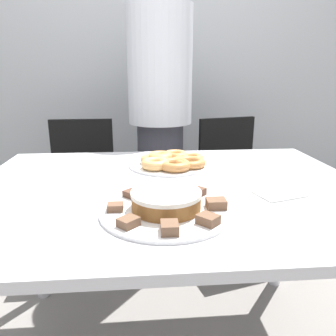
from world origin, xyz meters
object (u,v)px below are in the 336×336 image
Objects in this scene: frosted_cake at (166,200)px; person_standing at (160,114)px; plate_cake at (166,211)px; napkin at (278,193)px; office_chair_left at (82,196)px; plate_donuts at (169,164)px; office_chair_right at (235,191)px.

person_standing is at bearing 87.35° from frosted_cake.
napkin is at bearing 16.75° from plate_cake.
office_chair_left reaches higher than plate_donuts.
frosted_cake reaches higher than napkin.
office_chair_right is 1.30m from frosted_cake.
office_chair_right is at bearing 51.91° from plate_donuts.
office_chair_left is at bearing 165.05° from office_chair_right.
office_chair_right is 2.54× the size of plate_donuts.
frosted_cake is (-0.05, -1.18, -0.10)m from person_standing.
person_standing is at bearing 89.71° from plate_donuts.
frosted_cake is 1.15× the size of napkin.
office_chair_right is at bearing -1.11° from office_chair_left.
frosted_cake is (-0.54, -1.11, 0.40)m from office_chair_right.
office_chair_right is 1.08m from napkin.
person_standing reaches higher than plate_donuts.
plate_cake is at bearing -95.99° from plate_donuts.
office_chair_left is 2.54× the size of plate_donuts.
person_standing is 1.19m from frosted_cake.
napkin is at bearing -49.05° from plate_donuts.
napkin is at bearing 16.75° from frosted_cake.
napkin is (0.38, 0.11, -0.03)m from frosted_cake.
plate_cake and plate_donuts have the same top height.
office_chair_right is at bearing 64.10° from frosted_cake.
person_standing is 0.71m from plate_donuts.
person_standing reaches higher than plate_cake.
plate_cake is (-0.54, -1.11, 0.37)m from office_chair_right.
plate_donuts is 1.98× the size of napkin.
frosted_cake is 0.40m from napkin.
person_standing is 0.70m from office_chair_right.
office_chair_left is at bearing 128.53° from plate_donuts.
plate_donuts is at bearing -90.29° from person_standing.
plate_donuts is at bearing 130.95° from napkin.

